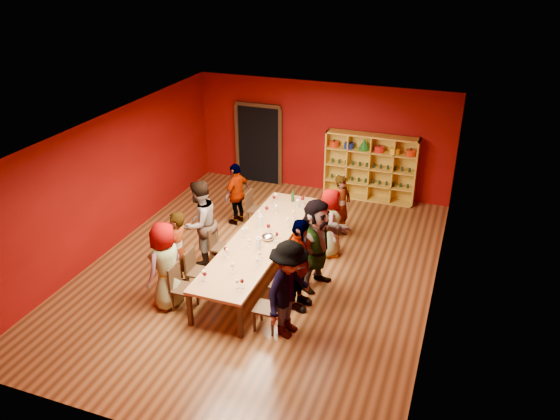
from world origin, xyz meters
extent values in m
cube|color=#553016|center=(0.00, 0.00, -0.01)|extent=(7.10, 9.10, 0.02)
cube|color=#680705|center=(0.00, 4.51, 1.50)|extent=(7.10, 0.02, 3.00)
cube|color=#680705|center=(0.00, -4.51, 1.50)|extent=(7.10, 0.02, 3.00)
cube|color=#680705|center=(-3.51, 0.00, 1.50)|extent=(0.02, 9.10, 3.00)
cube|color=#680705|center=(3.51, 0.00, 1.50)|extent=(0.02, 9.10, 3.00)
cube|color=silver|center=(0.00, 0.00, 3.01)|extent=(7.10, 9.10, 0.02)
cube|color=#A67545|center=(0.00, 0.00, 0.72)|extent=(1.10, 4.50, 0.06)
cube|color=black|center=(-0.49, -2.17, 0.34)|extent=(0.08, 0.08, 0.69)
cube|color=black|center=(-0.49, 2.17, 0.34)|extent=(0.08, 0.08, 0.69)
cube|color=black|center=(0.49, -2.17, 0.34)|extent=(0.08, 0.08, 0.69)
cube|color=black|center=(0.49, 2.17, 0.34)|extent=(0.08, 0.08, 0.69)
cube|color=black|center=(-1.80, 4.44, 1.10)|extent=(1.20, 0.14, 2.20)
cube|color=black|center=(-1.80, 4.37, 2.25)|extent=(1.32, 0.06, 0.10)
cube|color=black|center=(-2.45, 4.37, 1.10)|extent=(0.10, 0.06, 2.20)
cube|color=black|center=(-1.15, 4.37, 1.10)|extent=(0.10, 0.06, 2.20)
cube|color=gold|center=(0.22, 4.28, 0.90)|extent=(0.04, 0.40, 1.80)
cube|color=gold|center=(2.58, 4.28, 0.90)|extent=(0.04, 0.40, 1.80)
cube|color=gold|center=(1.40, 4.28, 1.78)|extent=(2.40, 0.40, 0.04)
cube|color=gold|center=(1.40, 4.28, 0.02)|extent=(2.40, 0.40, 0.04)
cube|color=gold|center=(1.40, 4.47, 0.90)|extent=(2.40, 0.02, 1.80)
cube|color=gold|center=(1.40, 4.28, 0.45)|extent=(2.36, 0.38, 0.03)
cube|color=gold|center=(1.40, 4.28, 0.90)|extent=(2.36, 0.38, 0.03)
cube|color=gold|center=(1.40, 4.28, 1.35)|extent=(2.36, 0.38, 0.03)
cube|color=gold|center=(0.80, 4.28, 0.90)|extent=(0.03, 0.38, 1.76)
cube|color=gold|center=(1.40, 4.28, 0.90)|extent=(0.03, 0.38, 1.76)
cube|color=gold|center=(2.00, 4.28, 0.90)|extent=(0.03, 0.38, 1.76)
cylinder|color=red|center=(0.40, 4.28, 1.44)|extent=(0.26, 0.26, 0.15)
sphere|color=black|center=(0.40, 4.28, 1.53)|extent=(0.05, 0.05, 0.05)
cylinder|color=navy|center=(0.80, 4.28, 1.44)|extent=(0.26, 0.26, 0.15)
sphere|color=black|center=(0.80, 4.28, 1.53)|extent=(0.05, 0.05, 0.05)
cylinder|color=#1A6B23|center=(1.20, 4.28, 1.41)|extent=(0.26, 0.26, 0.08)
cone|color=#1A6B23|center=(1.20, 4.28, 1.56)|extent=(0.24, 0.24, 0.22)
cylinder|color=red|center=(1.60, 4.28, 1.44)|extent=(0.26, 0.26, 0.15)
sphere|color=black|center=(1.60, 4.28, 1.53)|extent=(0.05, 0.05, 0.05)
cylinder|color=yellow|center=(2.00, 4.28, 1.44)|extent=(0.26, 0.26, 0.15)
sphere|color=black|center=(2.00, 4.28, 1.53)|extent=(0.05, 0.05, 0.05)
cylinder|color=red|center=(2.40, 4.28, 1.44)|extent=(0.26, 0.26, 0.15)
sphere|color=black|center=(2.40, 4.28, 1.53)|extent=(0.05, 0.05, 0.05)
cylinder|color=#1A2E1F|center=(0.38, 4.28, 0.52)|extent=(0.07, 0.07, 0.10)
cylinder|color=#1A2E1F|center=(0.56, 4.28, 0.52)|extent=(0.07, 0.07, 0.10)
cylinder|color=#1A2E1F|center=(0.75, 4.28, 0.52)|extent=(0.07, 0.07, 0.10)
cylinder|color=#1A2E1F|center=(0.93, 4.28, 0.52)|extent=(0.07, 0.07, 0.10)
cylinder|color=#1A2E1F|center=(1.12, 4.28, 0.52)|extent=(0.07, 0.07, 0.10)
cylinder|color=#1A2E1F|center=(1.30, 4.28, 0.52)|extent=(0.07, 0.07, 0.10)
cylinder|color=#1A2E1F|center=(1.49, 4.28, 0.52)|extent=(0.07, 0.07, 0.10)
cylinder|color=#1A2E1F|center=(1.67, 4.28, 0.52)|extent=(0.07, 0.07, 0.10)
cylinder|color=#1A2E1F|center=(1.86, 4.28, 0.52)|extent=(0.07, 0.07, 0.10)
cylinder|color=#1A2E1F|center=(2.04, 4.28, 0.52)|extent=(0.07, 0.07, 0.10)
cylinder|color=#1A2E1F|center=(2.23, 4.28, 0.52)|extent=(0.07, 0.07, 0.10)
cylinder|color=#1A2E1F|center=(2.42, 4.28, 0.52)|extent=(0.07, 0.07, 0.10)
cylinder|color=#1A2E1F|center=(0.38, 4.28, 0.97)|extent=(0.07, 0.07, 0.10)
cylinder|color=#1A2E1F|center=(0.56, 4.28, 0.97)|extent=(0.07, 0.07, 0.10)
cylinder|color=#1A2E1F|center=(0.75, 4.28, 0.97)|extent=(0.07, 0.07, 0.10)
cylinder|color=#1A2E1F|center=(0.93, 4.28, 0.97)|extent=(0.07, 0.07, 0.10)
cylinder|color=#1A2E1F|center=(1.12, 4.28, 0.97)|extent=(0.07, 0.07, 0.10)
cylinder|color=#1A2E1F|center=(1.30, 4.28, 0.97)|extent=(0.07, 0.07, 0.10)
cylinder|color=#1A2E1F|center=(1.49, 4.28, 0.97)|extent=(0.07, 0.07, 0.10)
cylinder|color=#1A2E1F|center=(1.67, 4.28, 0.97)|extent=(0.07, 0.07, 0.10)
cylinder|color=#1A2E1F|center=(1.86, 4.28, 0.97)|extent=(0.07, 0.07, 0.10)
cylinder|color=#1A2E1F|center=(2.04, 4.28, 0.97)|extent=(0.07, 0.07, 0.10)
cylinder|color=#1A2E1F|center=(2.23, 4.28, 0.97)|extent=(0.07, 0.07, 0.10)
cylinder|color=#1A2E1F|center=(2.42, 4.28, 0.97)|extent=(0.07, 0.07, 0.10)
cube|color=black|center=(-0.83, -1.75, 0.43)|extent=(0.42, 0.42, 0.04)
cube|color=black|center=(-1.02, -1.75, 0.67)|extent=(0.04, 0.40, 0.44)
cube|color=black|center=(-1.00, -1.92, 0.21)|extent=(0.04, 0.04, 0.41)
cube|color=black|center=(-0.66, -1.92, 0.21)|extent=(0.04, 0.04, 0.41)
cube|color=black|center=(-1.00, -1.58, 0.21)|extent=(0.04, 0.04, 0.41)
cube|color=black|center=(-0.66, -1.58, 0.21)|extent=(0.04, 0.04, 0.41)
imported|color=#CE8A8A|center=(-1.18, -1.75, 0.86)|extent=(0.61, 0.91, 1.73)
cube|color=black|center=(-0.83, -1.14, 0.43)|extent=(0.42, 0.42, 0.04)
cube|color=black|center=(-1.02, -1.14, 0.67)|extent=(0.04, 0.40, 0.44)
cube|color=black|center=(-1.00, -1.31, 0.21)|extent=(0.04, 0.04, 0.41)
cube|color=black|center=(-0.66, -1.31, 0.21)|extent=(0.04, 0.04, 0.41)
cube|color=black|center=(-1.00, -0.97, 0.21)|extent=(0.04, 0.04, 0.41)
cube|color=black|center=(-0.66, -0.97, 0.21)|extent=(0.04, 0.04, 0.41)
imported|color=#141C38|center=(-1.27, -1.14, 0.83)|extent=(0.46, 0.62, 1.65)
cube|color=black|center=(-0.83, -0.13, 0.43)|extent=(0.42, 0.42, 0.04)
cube|color=black|center=(-1.02, -0.13, 0.67)|extent=(0.04, 0.40, 0.44)
cube|color=black|center=(-1.00, -0.30, 0.21)|extent=(0.04, 0.04, 0.41)
cube|color=black|center=(-0.66, -0.30, 0.21)|extent=(0.04, 0.04, 0.41)
cube|color=black|center=(-1.00, 0.04, 0.21)|extent=(0.04, 0.04, 0.41)
cube|color=black|center=(-0.66, 0.04, 0.21)|extent=(0.04, 0.04, 0.41)
imported|color=#141638|center=(-1.31, -0.13, 0.93)|extent=(0.72, 1.01, 1.87)
cube|color=black|center=(-0.83, 1.81, 0.43)|extent=(0.42, 0.42, 0.04)
cube|color=black|center=(-1.02, 1.81, 0.67)|extent=(0.04, 0.40, 0.44)
cube|color=black|center=(-1.00, 1.64, 0.21)|extent=(0.04, 0.04, 0.41)
cube|color=black|center=(-0.66, 1.64, 0.21)|extent=(0.04, 0.04, 0.41)
cube|color=black|center=(-1.00, 1.98, 0.21)|extent=(0.04, 0.04, 0.41)
cube|color=black|center=(-0.66, 1.98, 0.21)|extent=(0.04, 0.04, 0.41)
imported|color=silver|center=(-1.33, 1.81, 0.77)|extent=(0.62, 0.98, 1.55)
cube|color=black|center=(0.83, -1.78, 0.43)|extent=(0.42, 0.42, 0.04)
cube|color=black|center=(1.02, -1.78, 0.67)|extent=(0.04, 0.40, 0.44)
cube|color=black|center=(0.66, -1.95, 0.21)|extent=(0.04, 0.04, 0.41)
cube|color=black|center=(1.00, -1.95, 0.21)|extent=(0.04, 0.04, 0.41)
cube|color=black|center=(0.66, -1.61, 0.21)|extent=(0.04, 0.04, 0.41)
cube|color=black|center=(1.00, -1.61, 0.21)|extent=(0.04, 0.04, 0.41)
imported|color=pink|center=(1.24, -1.78, 0.91)|extent=(0.72, 1.26, 1.83)
cube|color=black|center=(0.83, -0.98, 0.43)|extent=(0.42, 0.42, 0.04)
cube|color=black|center=(1.02, -0.98, 0.67)|extent=(0.04, 0.40, 0.44)
cube|color=black|center=(0.66, -1.15, 0.21)|extent=(0.04, 0.04, 0.41)
cube|color=black|center=(1.00, -1.15, 0.21)|extent=(0.04, 0.04, 0.41)
cube|color=black|center=(0.66, -0.81, 0.21)|extent=(0.04, 0.04, 0.41)
cube|color=black|center=(1.00, -0.81, 0.21)|extent=(0.04, 0.04, 0.41)
imported|color=#5D8CC0|center=(1.15, -0.98, 0.92)|extent=(0.63, 1.14, 1.84)
cube|color=black|center=(0.83, -0.17, 0.43)|extent=(0.42, 0.42, 0.04)
cube|color=black|center=(1.02, -0.17, 0.67)|extent=(0.04, 0.40, 0.44)
cube|color=black|center=(0.66, -0.34, 0.21)|extent=(0.04, 0.04, 0.41)
cube|color=black|center=(1.00, -0.34, 0.21)|extent=(0.04, 0.04, 0.41)
cube|color=black|center=(0.66, 0.00, 0.21)|extent=(0.04, 0.04, 0.41)
cube|color=black|center=(1.00, 0.00, 0.21)|extent=(0.04, 0.04, 0.41)
imported|color=#5977B8|center=(1.24, -0.17, 0.94)|extent=(1.06, 1.82, 1.89)
cube|color=black|center=(0.83, 1.10, 0.43)|extent=(0.42, 0.42, 0.04)
cube|color=black|center=(1.02, 1.10, 0.67)|extent=(0.04, 0.40, 0.44)
cube|color=black|center=(0.66, 0.93, 0.21)|extent=(0.04, 0.04, 0.41)
cube|color=black|center=(1.00, 0.93, 0.21)|extent=(0.04, 0.04, 0.41)
cube|color=black|center=(0.66, 1.27, 0.21)|extent=(0.04, 0.04, 0.41)
cube|color=black|center=(1.00, 1.27, 0.21)|extent=(0.04, 0.04, 0.41)
imported|color=silver|center=(1.18, 1.10, 0.78)|extent=(0.64, 0.85, 1.56)
cube|color=black|center=(0.83, 1.99, 0.43)|extent=(0.42, 0.42, 0.04)
cube|color=black|center=(1.02, 1.99, 0.67)|extent=(0.04, 0.40, 0.44)
cube|color=black|center=(0.66, 1.82, 0.21)|extent=(0.04, 0.04, 0.41)
cube|color=black|center=(1.00, 1.82, 0.21)|extent=(0.04, 0.04, 0.41)
cube|color=black|center=(0.66, 2.16, 0.21)|extent=(0.04, 0.04, 0.41)
cube|color=black|center=(1.00, 2.16, 0.21)|extent=(0.04, 0.04, 0.41)
imported|color=#547EAD|center=(1.21, 1.99, 0.76)|extent=(0.57, 0.66, 1.52)
cylinder|color=white|center=(-0.31, -0.93, 0.75)|extent=(0.06, 0.06, 0.01)
cylinder|color=white|center=(-0.31, -0.93, 0.81)|extent=(0.01, 0.01, 0.11)
ellipsoid|color=beige|center=(-0.31, -0.93, 0.90)|extent=(0.08, 0.08, 0.09)
cylinder|color=white|center=(0.26, 1.66, 0.75)|extent=(0.07, 0.07, 0.01)
cylinder|color=white|center=(0.26, 1.66, 0.82)|extent=(0.01, 0.01, 0.11)
ellipsoid|color=white|center=(0.26, 1.66, 0.91)|extent=(0.08, 0.08, 0.10)
cylinder|color=white|center=(-0.37, -0.87, 0.75)|extent=(0.06, 0.06, 0.01)
cylinder|color=white|center=(-0.37, -0.87, 0.81)|extent=(0.01, 0.01, 0.11)
ellipsoid|color=#46070C|center=(-0.37, -0.87, 0.90)|extent=(0.08, 0.08, 0.09)
cylinder|color=white|center=(-0.37, -0.02, 0.75)|extent=(0.06, 0.06, 0.01)
cylinder|color=white|center=(-0.37, -0.02, 0.81)|extent=(0.01, 0.01, 0.10)
ellipsoid|color=white|center=(-0.37, -0.02, 0.89)|extent=(0.07, 0.07, 0.08)
cylinder|color=white|center=(-0.38, -1.79, 0.75)|extent=(0.07, 0.07, 0.01)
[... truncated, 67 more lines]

